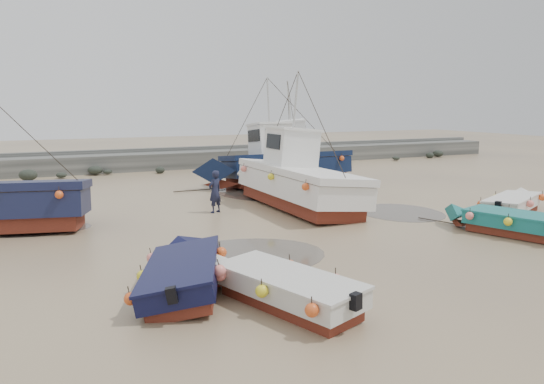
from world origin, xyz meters
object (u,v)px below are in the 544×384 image
at_px(dinghy_0, 278,282).
at_px(person, 215,213).
at_px(dinghy_3, 515,202).
at_px(cabin_boat_1, 291,178).
at_px(dinghy_1, 187,268).
at_px(dinghy_2, 507,219).
at_px(cabin_boat_2, 278,163).
at_px(cabin_boat_3, 295,154).

height_order(dinghy_0, person, dinghy_0).
relative_size(dinghy_3, person, 3.06).
relative_size(dinghy_3, cabin_boat_1, 0.50).
distance_m(cabin_boat_1, person, 3.96).
height_order(dinghy_0, dinghy_1, same).
bearing_deg(dinghy_2, cabin_boat_2, 80.38).
relative_size(dinghy_2, cabin_boat_2, 0.54).
bearing_deg(dinghy_0, cabin_boat_3, 43.26).
bearing_deg(cabin_boat_1, dinghy_0, -118.86).
xyz_separation_m(cabin_boat_1, person, (-3.74, 0.04, -1.30)).
height_order(dinghy_2, dinghy_3, same).
height_order(cabin_boat_2, cabin_boat_3, same).
bearing_deg(dinghy_3, dinghy_1, -104.16).
distance_m(dinghy_0, cabin_boat_3, 23.79).
xyz_separation_m(dinghy_1, person, (3.83, 8.86, -0.54)).
distance_m(dinghy_2, cabin_boat_2, 14.41).
distance_m(dinghy_2, cabin_boat_1, 9.48).
relative_size(cabin_boat_1, cabin_boat_2, 1.06).
bearing_deg(cabin_boat_1, cabin_boat_3, 61.26).
height_order(dinghy_0, cabin_boat_1, cabin_boat_1).
height_order(dinghy_0, cabin_boat_3, cabin_boat_3).
distance_m(dinghy_1, cabin_boat_2, 17.74).
bearing_deg(dinghy_2, dinghy_1, 163.22).
relative_size(dinghy_3, cabin_boat_2, 0.54).
relative_size(dinghy_0, cabin_boat_1, 0.53).
relative_size(dinghy_2, cabin_boat_1, 0.50).
xyz_separation_m(dinghy_0, dinghy_1, (-1.65, 1.98, -0.00)).
bearing_deg(cabin_boat_3, dinghy_3, -59.35).
bearing_deg(dinghy_0, dinghy_1, 111.77).
bearing_deg(person, dinghy_3, 127.83).
bearing_deg(cabin_boat_2, cabin_boat_1, 159.35).
bearing_deg(cabin_boat_2, cabin_boat_3, -39.43).
bearing_deg(dinghy_2, dinghy_0, 174.07).
height_order(cabin_boat_2, person, cabin_boat_2).
xyz_separation_m(dinghy_1, cabin_boat_2, (9.76, 14.79, 0.78)).
height_order(dinghy_1, person, dinghy_1).
xyz_separation_m(dinghy_0, dinghy_3, (13.81, 4.98, 0.00)).
relative_size(dinghy_0, dinghy_2, 1.06).
xyz_separation_m(dinghy_2, cabin_boat_2, (-2.52, 14.17, 0.77)).
bearing_deg(dinghy_1, person, 87.58).
bearing_deg(dinghy_2, cabin_boat_1, 100.16).
xyz_separation_m(dinghy_0, cabin_boat_1, (5.92, 10.80, 0.76)).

